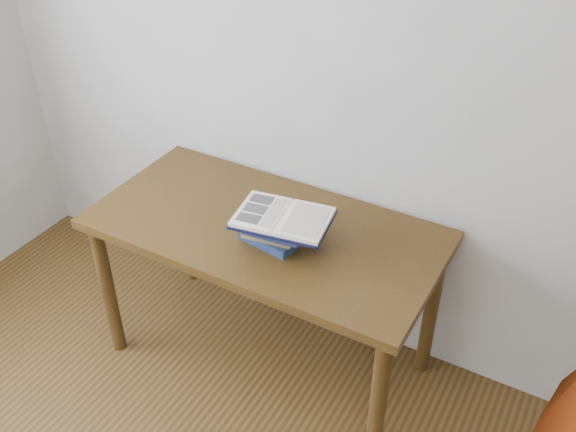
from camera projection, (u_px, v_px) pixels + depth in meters
The scene contains 3 objects.
desk at pixel (265, 245), 2.57m from camera, with size 1.39×0.69×0.74m.
book_stack at pixel (274, 228), 2.40m from camera, with size 0.26×0.21×0.12m.
open_book at pixel (283, 218), 2.32m from camera, with size 0.38×0.29×0.03m.
Camera 1 is at (0.95, -0.34, 2.23)m, focal length 40.00 mm.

